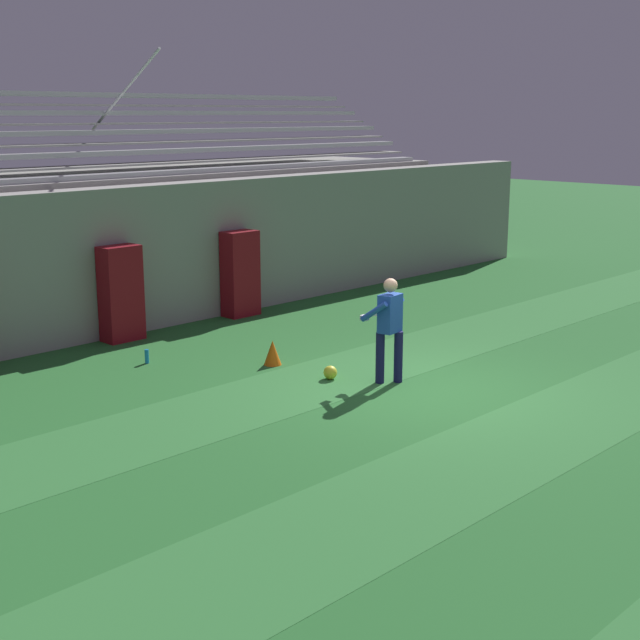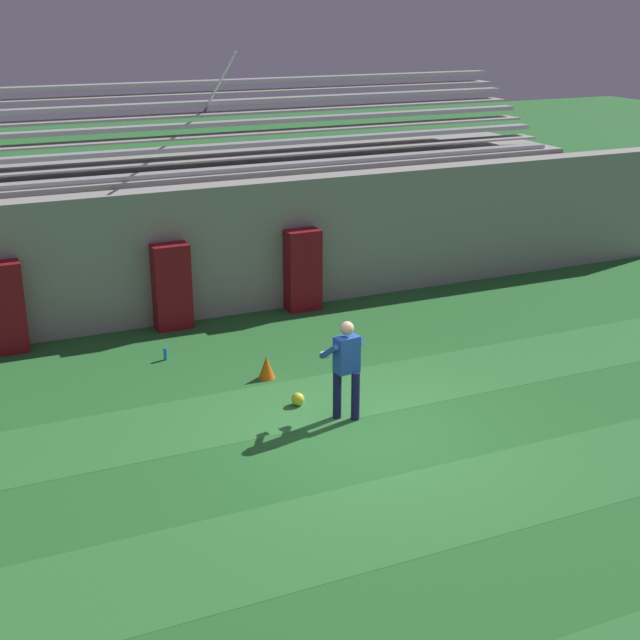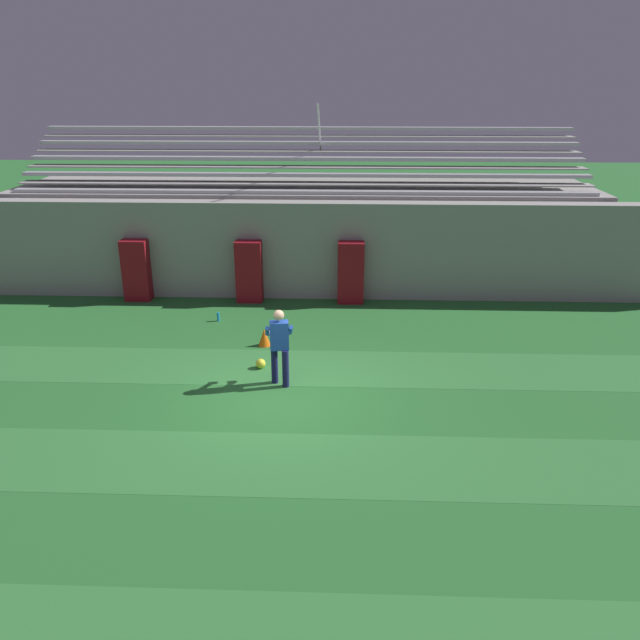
% 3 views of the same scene
% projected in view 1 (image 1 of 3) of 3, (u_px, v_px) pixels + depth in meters
% --- Properties ---
extents(ground_plane, '(80.00, 80.00, 0.00)m').
position_uv_depth(ground_plane, '(423.00, 390.00, 13.65)').
color(ground_plane, '#286B2D').
extents(turf_stripe_mid, '(28.00, 1.87, 0.01)m').
position_uv_depth(turf_stripe_mid, '(555.00, 425.00, 12.12)').
color(turf_stripe_mid, '#337A38').
rests_on(turf_stripe_mid, ground).
extents(turf_stripe_far, '(28.00, 1.87, 0.01)m').
position_uv_depth(turf_stripe_far, '(351.00, 371.00, 14.67)').
color(turf_stripe_far, '#337A38').
rests_on(turf_stripe_far, ground).
extents(back_wall, '(24.00, 0.60, 2.80)m').
position_uv_depth(back_wall, '(166.00, 254.00, 17.75)').
color(back_wall, '#999691').
rests_on(back_wall, ground).
extents(padding_pillar_gate_left, '(0.74, 0.44, 1.78)m').
position_uv_depth(padding_pillar_gate_left, '(121.00, 293.00, 16.48)').
color(padding_pillar_gate_left, maroon).
rests_on(padding_pillar_gate_left, ground).
extents(padding_pillar_gate_right, '(0.74, 0.44, 1.78)m').
position_uv_depth(padding_pillar_gate_right, '(240.00, 274.00, 18.51)').
color(padding_pillar_gate_right, maroon).
rests_on(padding_pillar_gate_right, ground).
extents(bleacher_stand, '(18.00, 4.05, 5.43)m').
position_uv_depth(bleacher_stand, '(102.00, 238.00, 19.32)').
color(bleacher_stand, '#999691').
rests_on(bleacher_stand, ground).
extents(goalkeeper, '(0.63, 0.59, 1.67)m').
position_uv_depth(goalkeeper, '(389.00, 323.00, 13.84)').
color(goalkeeper, '#19194C').
rests_on(goalkeeper, ground).
extents(soccer_ball, '(0.22, 0.22, 0.22)m').
position_uv_depth(soccer_ball, '(330.00, 373.00, 14.20)').
color(soccer_ball, yellow).
rests_on(soccer_ball, ground).
extents(traffic_cone, '(0.30, 0.30, 0.42)m').
position_uv_depth(traffic_cone, '(273.00, 353.00, 14.99)').
color(traffic_cone, orange).
rests_on(traffic_cone, ground).
extents(water_bottle, '(0.07, 0.07, 0.24)m').
position_uv_depth(water_bottle, '(147.00, 356.00, 15.10)').
color(water_bottle, '#1E8CD8').
rests_on(water_bottle, ground).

